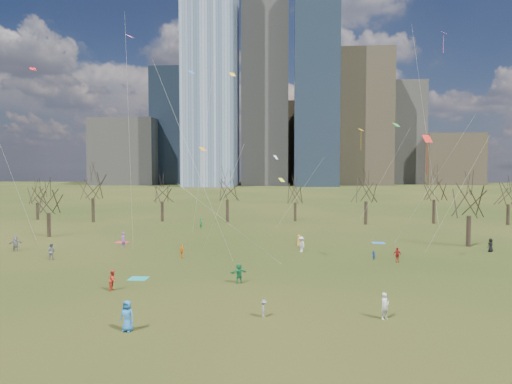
# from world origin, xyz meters

# --- Properties ---
(ground) EXTENTS (500.00, 500.00, 0.00)m
(ground) POSITION_xyz_m (0.00, 0.00, 0.00)
(ground) COLOR black
(ground) RESTS_ON ground
(downtown_skyline) EXTENTS (212.50, 78.00, 118.00)m
(downtown_skyline) POSITION_xyz_m (-2.43, 210.64, 39.01)
(downtown_skyline) COLOR slate
(downtown_skyline) RESTS_ON ground
(bare_tree_row) EXTENTS (113.04, 29.80, 9.50)m
(bare_tree_row) POSITION_xyz_m (-0.09, 37.22, 6.12)
(bare_tree_row) COLOR black
(bare_tree_row) RESTS_ON ground
(blanket_teal) EXTENTS (1.60, 1.50, 0.03)m
(blanket_teal) POSITION_xyz_m (-9.54, -0.81, 0.01)
(blanket_teal) COLOR teal
(blanket_teal) RESTS_ON ground
(blanket_navy) EXTENTS (1.60, 1.50, 0.03)m
(blanket_navy) POSITION_xyz_m (15.39, 19.75, 0.01)
(blanket_navy) COLOR #2566B0
(blanket_navy) RESTS_ON ground
(blanket_crimson) EXTENTS (1.60, 1.50, 0.03)m
(blanket_crimson) POSITION_xyz_m (-17.97, 18.03, 0.01)
(blanket_crimson) COLOR red
(blanket_crimson) RESTS_ON ground
(person_0) EXTENTS (1.02, 0.78, 1.87)m
(person_0) POSITION_xyz_m (-6.01, -13.46, 0.94)
(person_0) COLOR #286CB0
(person_0) RESTS_ON ground
(person_1) EXTENTS (0.75, 0.71, 1.73)m
(person_1) POSITION_xyz_m (9.90, -10.16, 0.87)
(person_1) COLOR silver
(person_1) RESTS_ON ground
(person_2) EXTENTS (0.66, 0.83, 1.63)m
(person_2) POSITION_xyz_m (-10.34, -4.62, 0.81)
(person_2) COLOR red
(person_2) RESTS_ON ground
(person_3) EXTENTS (0.43, 0.74, 1.15)m
(person_3) POSITION_xyz_m (2.05, -10.30, 0.57)
(person_3) COLOR slate
(person_3) RESTS_ON ground
(person_4) EXTENTS (0.86, 0.89, 1.50)m
(person_4) POSITION_xyz_m (-7.82, 8.53, 0.75)
(person_4) COLOR orange
(person_4) RESTS_ON ground
(person_5) EXTENTS (1.61, 1.21, 1.69)m
(person_5) POSITION_xyz_m (-0.52, -1.69, 0.85)
(person_5) COLOR #1B7A41
(person_5) RESTS_ON ground
(person_6) EXTENTS (0.92, 0.84, 1.58)m
(person_6) POSITION_xyz_m (27.12, 14.39, 0.79)
(person_6) COLOR black
(person_6) RESTS_ON ground
(person_7) EXTENTS (0.63, 0.77, 1.83)m
(person_7) POSITION_xyz_m (-16.53, 14.50, 0.91)
(person_7) COLOR #9852A5
(person_7) RESTS_ON ground
(person_8) EXTENTS (0.50, 0.56, 0.96)m
(person_8) POSITION_xyz_m (12.73, 8.96, 0.48)
(person_8) COLOR #214493
(person_8) RESTS_ON ground
(person_9) EXTENTS (1.26, 1.34, 1.82)m
(person_9) POSITION_xyz_m (5.17, 12.87, 0.91)
(person_9) COLOR silver
(person_9) RESTS_ON ground
(person_10) EXTENTS (0.97, 0.58, 1.55)m
(person_10) POSITION_xyz_m (14.94, 7.85, 0.77)
(person_10) COLOR maroon
(person_10) RESTS_ON ground
(person_11) EXTENTS (1.68, 1.27, 1.77)m
(person_11) POSITION_xyz_m (-28.24, 11.22, 0.88)
(person_11) COLOR slate
(person_11) RESTS_ON ground
(person_12) EXTENTS (0.69, 0.82, 1.43)m
(person_12) POSITION_xyz_m (5.03, 16.74, 0.72)
(person_12) COLOR orange
(person_12) RESTS_ON ground
(person_13) EXTENTS (0.68, 0.69, 1.61)m
(person_13) POSITION_xyz_m (-10.22, 32.05, 0.81)
(person_13) COLOR #186D34
(person_13) RESTS_ON ground
(person_14) EXTENTS (0.86, 0.67, 1.76)m
(person_14) POSITION_xyz_m (-21.46, 6.62, 0.88)
(person_14) COLOR slate
(person_14) RESTS_ON ground
(kites_airborne) EXTENTS (51.62, 44.32, 26.56)m
(kites_airborne) POSITION_xyz_m (5.06, 11.63, 11.10)
(kites_airborne) COLOR orange
(kites_airborne) RESTS_ON ground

